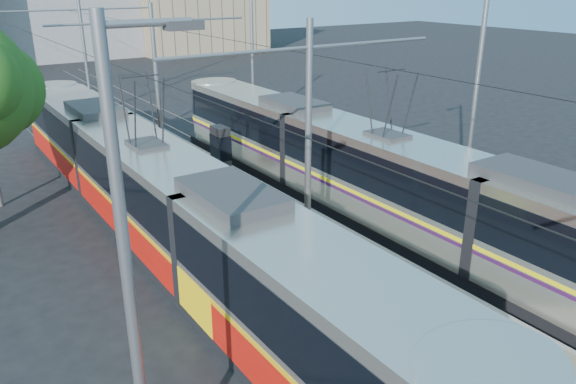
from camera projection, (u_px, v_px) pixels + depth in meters
platform at (189, 174)px, 24.96m from camera, size 4.00×50.00×0.30m
tactile_strip_left at (158, 177)px, 24.15m from camera, size 0.70×50.00×0.01m
tactile_strip_right at (218, 165)px, 25.66m from camera, size 0.70×50.00×0.01m
rails at (189, 177)px, 25.01m from camera, size 8.71×70.00×0.03m
tram_left at (151, 192)px, 18.54m from camera, size 2.43×28.34×5.50m
tram_right at (385, 176)px, 19.56m from camera, size 2.43×27.87×5.50m
catenary at (213, 85)px, 21.19m from camera, size 9.20×70.00×7.00m
street_lamps at (148, 71)px, 26.62m from camera, size 15.18×38.22×8.00m
shelter at (221, 149)px, 24.34m from camera, size 0.59×0.94×2.07m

